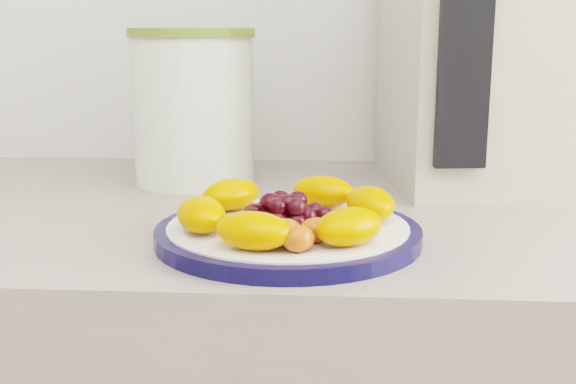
{
  "coord_description": "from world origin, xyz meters",
  "views": [
    {
      "loc": [
        -0.06,
        0.37,
        1.1
      ],
      "look_at": [
        -0.11,
        1.05,
        0.95
      ],
      "focal_mm": 45.0,
      "sensor_mm": 36.0,
      "label": 1
    }
  ],
  "objects": [
    {
      "name": "canister",
      "position": [
        -0.26,
        1.33,
        1.0
      ],
      "size": [
        0.18,
        0.18,
        0.19
      ],
      "primitive_type": "cylinder",
      "rotation": [
        0.0,
        0.0,
        -0.14
      ],
      "color": "#4A6B1E",
      "rests_on": "counter"
    },
    {
      "name": "fruit_plate",
      "position": [
        -0.11,
        1.04,
        0.93
      ],
      "size": [
        0.23,
        0.23,
        0.03
      ],
      "color": "#E46900",
      "rests_on": "plate_face"
    },
    {
      "name": "plate_face",
      "position": [
        -0.11,
        1.05,
        0.91
      ],
      "size": [
        0.24,
        0.24,
        0.02
      ],
      "primitive_type": "cylinder",
      "color": "white",
      "rests_on": "counter"
    },
    {
      "name": "appliance_body",
      "position": [
        0.11,
        1.34,
        1.07
      ],
      "size": [
        0.23,
        0.29,
        0.34
      ],
      "primitive_type": "cube",
      "rotation": [
        0.0,
        0.0,
        0.12
      ],
      "color": "#B2AB98",
      "rests_on": "counter"
    },
    {
      "name": "appliance_panel",
      "position": [
        0.08,
        1.2,
        1.07
      ],
      "size": [
        0.06,
        0.03,
        0.25
      ],
      "primitive_type": "cube",
      "rotation": [
        0.0,
        0.0,
        0.12
      ],
      "color": "black",
      "rests_on": "appliance_body"
    },
    {
      "name": "canister_lid",
      "position": [
        -0.26,
        1.33,
        1.1
      ],
      "size": [
        0.19,
        0.19,
        0.01
      ],
      "primitive_type": "cylinder",
      "rotation": [
        0.0,
        0.0,
        -0.14
      ],
      "color": "olive",
      "rests_on": "canister"
    },
    {
      "name": "plate_rim",
      "position": [
        -0.11,
        1.05,
        0.91
      ],
      "size": [
        0.26,
        0.26,
        0.01
      ],
      "primitive_type": "cylinder",
      "color": "#0A0B36",
      "rests_on": "counter"
    }
  ]
}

